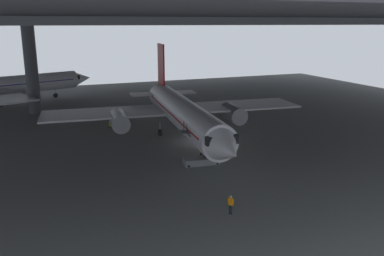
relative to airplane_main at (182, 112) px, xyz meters
The scene contains 8 objects.
ground_plane 4.93m from the airplane_main, 47.10° to the right, with size 110.00×110.00×0.00m, color slate.
hangar_structure 16.72m from the airplane_main, 78.31° to the left, with size 121.00×99.00×16.29m.
airplane_main is the anchor object (origin of this frame).
boarding_stairs 10.51m from the airplane_main, 99.37° to the right, with size 4.32×1.89×4.65m.
crew_worker_near_nose 22.14m from the airplane_main, 100.67° to the right, with size 0.35×0.51×1.59m.
crew_worker_by_stairs 8.93m from the airplane_main, 96.66° to the right, with size 0.33×0.52×1.59m.
airplane_distant 40.36m from the airplane_main, 122.73° to the left, with size 32.73×32.57×10.73m.
baggage_tug 12.40m from the airplane_main, 125.17° to the left, with size 1.72×2.42×0.90m.
Camera 1 is at (-20.12, -44.82, 14.55)m, focal length 37.92 mm.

